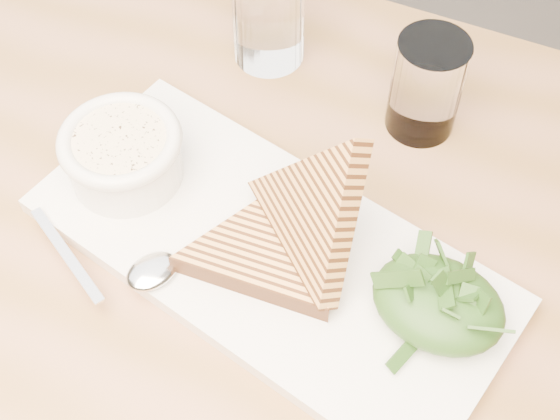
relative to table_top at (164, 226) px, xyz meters
The scene contains 14 objects.
table_top is the anchor object (origin of this frame).
table_leg_bl 0.71m from the table_top, 147.64° to the left, with size 0.06×0.06×0.73m, color #A26E4B.
platter 0.12m from the table_top, ahead, with size 0.43×0.19×0.02m, color white.
soup_bowl 0.07m from the table_top, 162.37° to the left, with size 0.10×0.10×0.04m, color white.
soup 0.10m from the table_top, 162.37° to the left, with size 0.09×0.09×0.01m, color beige.
bowl_rim 0.10m from the table_top, 162.37° to the left, with size 0.11×0.11×0.01m, color white.
sandwich_flat 0.12m from the table_top, ahead, with size 0.16×0.16×0.02m, color #DA994F, non-canonical shape.
sandwich_lean 0.17m from the table_top, 10.35° to the left, with size 0.16×0.16×0.09m, color #DA994F, non-canonical shape.
salad_base 0.27m from the table_top, ahead, with size 0.11×0.09×0.04m, color #1C4611.
arugula_pile 0.27m from the table_top, ahead, with size 0.11×0.10×0.05m, color #325220, non-canonical shape.
spoon_bowl 0.09m from the table_top, 59.92° to the right, with size 0.03×0.05×0.01m, color silver.
spoon_handle 0.10m from the table_top, 113.25° to the right, with size 0.12×0.01×0.00m, color silver.
glass_near 0.25m from the table_top, 93.98° to the left, with size 0.08×0.08×0.12m, color white.
glass_far 0.28m from the table_top, 53.10° to the left, with size 0.07×0.07×0.11m, color white.
Camera 1 is at (0.29, -0.07, 1.37)m, focal length 50.00 mm.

